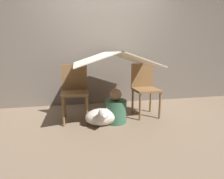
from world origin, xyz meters
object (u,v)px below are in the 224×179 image
at_px(chair_left, 75,89).
at_px(chair_right, 145,87).
at_px(dog, 102,116).
at_px(person_front, 116,109).

relative_size(chair_left, chair_right, 1.00).
bearing_deg(dog, chair_right, 22.93).
bearing_deg(chair_right, dog, -158.71).
distance_m(chair_right, person_front, 0.67).
relative_size(chair_left, dog, 1.81).
height_order(chair_right, person_front, chair_right).
height_order(chair_left, person_front, chair_left).
distance_m(person_front, dog, 0.26).
height_order(chair_right, dog, chair_right).
bearing_deg(chair_right, person_front, -158.64).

